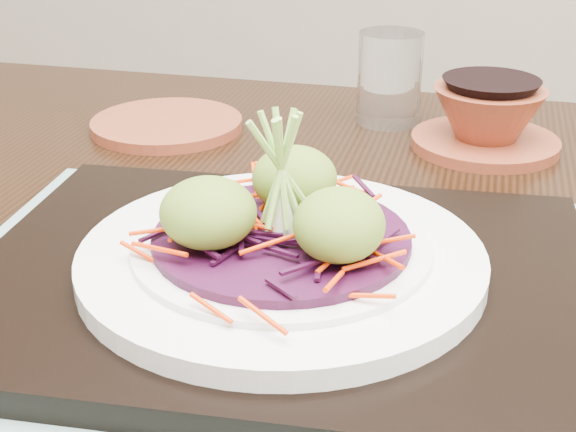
% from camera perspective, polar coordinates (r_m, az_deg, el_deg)
% --- Properties ---
extents(dining_table, '(1.34, 0.92, 0.82)m').
position_cam_1_polar(dining_table, '(0.66, 0.41, -10.49)').
color(dining_table, black).
rests_on(dining_table, ground).
extents(placemat, '(0.48, 0.38, 0.00)m').
position_cam_1_polar(placemat, '(0.54, -0.45, -5.62)').
color(placemat, gray).
rests_on(placemat, dining_table).
extents(serving_tray, '(0.42, 0.32, 0.02)m').
position_cam_1_polar(serving_tray, '(0.53, -0.46, -4.58)').
color(serving_tray, black).
rests_on(serving_tray, placemat).
extents(white_plate, '(0.26, 0.26, 0.02)m').
position_cam_1_polar(white_plate, '(0.52, -0.46, -2.87)').
color(white_plate, white).
rests_on(white_plate, serving_tray).
extents(cabbage_bed, '(0.17, 0.17, 0.01)m').
position_cam_1_polar(cabbage_bed, '(0.52, -0.47, -1.56)').
color(cabbage_bed, '#380B2C').
rests_on(cabbage_bed, white_plate).
extents(carrot_julienne, '(0.20, 0.20, 0.01)m').
position_cam_1_polar(carrot_julienne, '(0.51, -0.47, -0.74)').
color(carrot_julienne, red).
rests_on(carrot_julienne, cabbage_bed).
extents(guacamole_scoops, '(0.14, 0.13, 0.05)m').
position_cam_1_polar(guacamole_scoops, '(0.51, -0.49, 0.80)').
color(guacamole_scoops, '#5A7623').
rests_on(guacamole_scoops, cabbage_bed).
extents(scallion_garnish, '(0.06, 0.06, 0.09)m').
position_cam_1_polar(scallion_garnish, '(0.50, -0.49, 2.95)').
color(scallion_garnish, '#90C64F').
rests_on(scallion_garnish, cabbage_bed).
extents(terracotta_side_plate, '(0.21, 0.21, 0.01)m').
position_cam_1_polar(terracotta_side_plate, '(0.86, -8.61, 6.47)').
color(terracotta_side_plate, maroon).
rests_on(terracotta_side_plate, dining_table).
extents(water_glass, '(0.08, 0.08, 0.10)m').
position_cam_1_polar(water_glass, '(0.87, 7.23, 9.71)').
color(water_glass, white).
rests_on(water_glass, dining_table).
extents(terracotta_bowl_set, '(0.16, 0.16, 0.06)m').
position_cam_1_polar(terracotta_bowl_set, '(0.81, 13.97, 6.53)').
color(terracotta_bowl_set, maroon).
rests_on(terracotta_bowl_set, dining_table).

